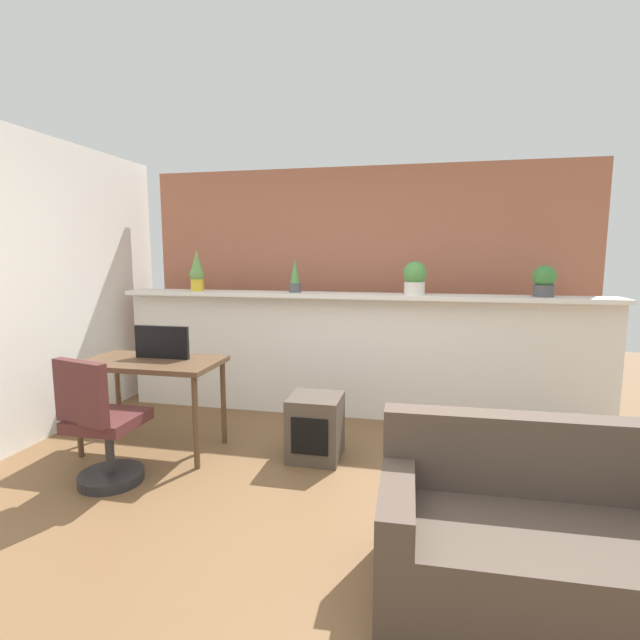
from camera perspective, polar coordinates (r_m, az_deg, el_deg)
ground_plane at (r=3.04m, az=-1.87°, el=-23.68°), size 12.00×12.00×0.00m
divider_wall at (r=4.66m, az=4.15°, el=-4.50°), size 4.68×0.16×1.18m
plant_shelf at (r=4.53m, az=4.15°, el=2.95°), size 4.68×0.35×0.04m
brick_wall_behind at (r=5.16m, az=5.18°, el=4.11°), size 4.68×0.10×2.50m
potted_plant_0 at (r=4.97m, az=-14.60°, el=5.62°), size 0.15×0.15×0.41m
potted_plant_1 at (r=4.65m, az=-3.05°, el=5.17°), size 0.11×0.11×0.33m
potted_plant_2 at (r=4.46m, az=11.33°, el=5.02°), size 0.21×0.21×0.31m
potted_plant_3 at (r=4.61m, az=25.36°, el=4.30°), size 0.20×0.20×0.28m
desk at (r=4.06m, az=-19.61°, el=-5.73°), size 1.10×0.60×0.75m
tv_monitor at (r=4.05m, az=-18.50°, el=-2.55°), size 0.46×0.04×0.27m
office_chair at (r=3.65m, az=-24.83°, el=-12.09°), size 0.49×0.49×0.91m
side_cube_shelf at (r=3.79m, az=-0.57°, el=-12.79°), size 0.40×0.41×0.50m
couch at (r=2.61m, az=26.12°, el=-23.05°), size 1.58×0.80×0.80m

